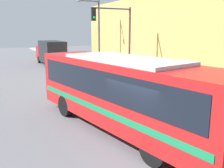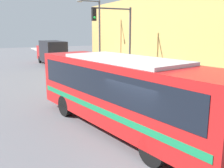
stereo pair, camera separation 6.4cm
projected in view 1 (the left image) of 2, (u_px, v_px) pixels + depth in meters
The scene contains 10 objects.
ground_plane at pixel (147, 150), 8.92m from camera, with size 120.00×120.00×0.00m, color slate.
sidewalk at pixel (91, 67), 28.98m from camera, with size 2.88×70.00×0.17m.
building_facade at pixel (166, 38), 23.36m from camera, with size 6.00×22.32×7.09m.
city_bus at pixel (123, 89), 10.38m from camera, with size 4.33×10.50×3.13m.
delivery_truck at pixel (50, 52), 30.75m from camera, with size 2.24×7.44×2.95m.
fire_hydrant at pixel (164, 89), 15.85m from camera, with size 0.27×0.36×0.75m.
traffic_light_pole at pixel (117, 32), 18.79m from camera, with size 3.28×0.35×5.75m.
parking_meter at pixel (129, 71), 19.57m from camera, with size 0.14×0.14×1.33m.
street_lamp at pixel (96, 30), 24.47m from camera, with size 2.39×0.28×6.86m.
pedestrian_near_corner at pixel (134, 69), 20.20m from camera, with size 0.34×0.34×1.83m.
Camera 1 is at (-4.81, -6.78, 4.19)m, focal length 40.00 mm.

